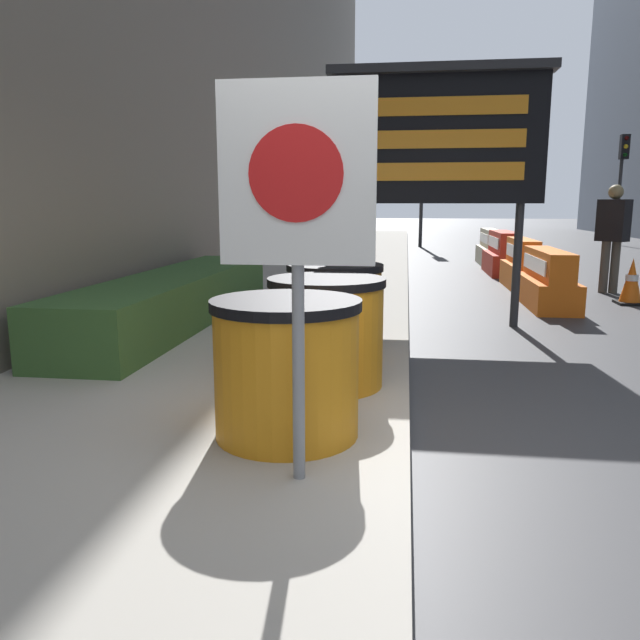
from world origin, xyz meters
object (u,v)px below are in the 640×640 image
(warning_sign, at_px, (297,203))
(traffic_cone_near, at_px, (545,273))
(barrel_drum_middle, at_px, (326,332))
(traffic_cone_mid, at_px, (632,282))
(jersey_barrier_orange_near, at_px, (522,266))
(barrel_drum_back, at_px, (335,308))
(jersey_barrier_orange_far, at_px, (547,282))
(jersey_barrier_red_striped, at_px, (503,255))
(jersey_barrier_cream, at_px, (490,249))
(message_board, at_px, (437,138))
(pedestrian_worker, at_px, (613,230))
(traffic_light_far_side, at_px, (622,165))
(traffic_light_near_curb, at_px, (423,158))
(barrel_drum_foreground, at_px, (287,368))

(warning_sign, bearing_deg, traffic_cone_near, 70.85)
(barrel_drum_middle, relative_size, traffic_cone_mid, 1.26)
(jersey_barrier_orange_near, relative_size, traffic_cone_near, 2.86)
(barrel_drum_back, relative_size, jersey_barrier_orange_far, 0.46)
(jersey_barrier_red_striped, distance_m, jersey_barrier_cream, 2.01)
(jersey_barrier_orange_far, bearing_deg, traffic_cone_mid, 16.25)
(jersey_barrier_red_striped, bearing_deg, traffic_cone_mid, -71.78)
(barrel_drum_middle, xyz_separation_m, message_board, (0.91, 3.22, 1.70))
(barrel_drum_back, xyz_separation_m, pedestrian_worker, (4.01, 5.39, 0.51))
(warning_sign, bearing_deg, traffic_light_far_side, 69.12)
(traffic_light_near_curb, bearing_deg, jersey_barrier_orange_far, -82.84)
(barrel_drum_back, relative_size, traffic_light_far_side, 0.23)
(jersey_barrier_orange_near, relative_size, pedestrian_worker, 0.94)
(traffic_cone_near, bearing_deg, traffic_light_far_side, 67.96)
(message_board, xyz_separation_m, traffic_light_near_curb, (0.15, 14.02, 0.74))
(jersey_barrier_cream, bearing_deg, barrel_drum_middle, -103.17)
(barrel_drum_middle, distance_m, traffic_cone_mid, 6.53)
(message_board, relative_size, traffic_cone_mid, 4.42)
(barrel_drum_middle, distance_m, pedestrian_worker, 7.57)
(jersey_barrier_orange_far, distance_m, traffic_light_far_side, 15.61)
(barrel_drum_back, xyz_separation_m, warning_sign, (0.13, -2.69, 0.94))
(message_board, bearing_deg, traffic_cone_near, 59.67)
(traffic_cone_near, height_order, traffic_light_far_side, traffic_light_far_side)
(traffic_cone_mid, bearing_deg, traffic_light_far_side, 73.55)
(traffic_cone_near, xyz_separation_m, traffic_light_far_side, (5.05, 12.47, 2.50))
(warning_sign, bearing_deg, jersey_barrier_orange_near, 73.42)
(barrel_drum_foreground, height_order, pedestrian_worker, pedestrian_worker)
(barrel_drum_middle, relative_size, jersey_barrier_orange_far, 0.46)
(traffic_cone_mid, bearing_deg, jersey_barrier_cream, 102.27)
(barrel_drum_foreground, bearing_deg, traffic_light_near_curb, 86.39)
(traffic_light_far_side, bearing_deg, jersey_barrier_cream, -123.83)
(message_board, xyz_separation_m, pedestrian_worker, (3.04, 3.22, -1.19))
(traffic_light_far_side, bearing_deg, jersey_barrier_orange_near, -113.71)
(barrel_drum_middle, distance_m, traffic_cone_near, 7.45)
(barrel_drum_back, bearing_deg, traffic_light_far_side, 66.02)
(traffic_cone_mid, bearing_deg, traffic_cone_near, 119.54)
(jersey_barrier_red_striped, bearing_deg, jersey_barrier_orange_near, -90.00)
(message_board, bearing_deg, traffic_cone_mid, 33.76)
(traffic_light_far_side, bearing_deg, barrel_drum_middle, -112.67)
(traffic_cone_near, bearing_deg, barrel_drum_back, -117.99)
(warning_sign, distance_m, jersey_barrier_red_striped, 11.14)
(jersey_barrier_orange_far, height_order, traffic_cone_near, jersey_barrier_orange_far)
(jersey_barrier_cream, bearing_deg, message_board, -102.13)
(barrel_drum_middle, height_order, jersey_barrier_orange_near, barrel_drum_middle)
(message_board, distance_m, jersey_barrier_cream, 8.33)
(barrel_drum_foreground, relative_size, jersey_barrier_cream, 0.46)
(warning_sign, xyz_separation_m, pedestrian_worker, (3.88, 8.08, -0.43))
(jersey_barrier_red_striped, bearing_deg, pedestrian_worker, -63.71)
(barrel_drum_foreground, xyz_separation_m, barrel_drum_back, (0.04, 2.10, 0.00))
(barrel_drum_middle, relative_size, jersey_barrier_orange_near, 0.52)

